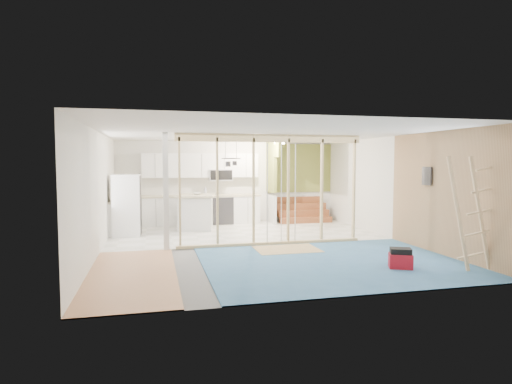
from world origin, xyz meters
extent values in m
cube|color=slate|center=(0.00, 0.00, 0.00)|extent=(7.00, 8.00, 0.01)
cube|color=silver|center=(0.00, 0.00, 2.60)|extent=(7.00, 8.00, 0.01)
cube|color=silver|center=(0.00, 4.00, 1.30)|extent=(7.00, 0.01, 2.60)
cube|color=silver|center=(0.00, -4.00, 1.30)|extent=(7.00, 0.01, 2.60)
cube|color=silver|center=(-3.50, 0.00, 1.30)|extent=(0.01, 8.00, 2.60)
cube|color=silver|center=(3.50, 0.00, 1.30)|extent=(0.01, 8.00, 2.60)
cube|color=white|center=(0.00, 2.00, 0.01)|extent=(7.00, 4.00, 0.02)
cube|color=teal|center=(1.00, -2.00, 0.01)|extent=(5.00, 4.00, 0.02)
cube|color=tan|center=(-2.75, -2.00, 0.01)|extent=(1.50, 4.00, 0.02)
cube|color=tan|center=(0.50, -0.60, 0.02)|extent=(1.40, 1.00, 0.01)
cube|color=#DFC488|center=(0.30, 0.00, 2.50)|extent=(4.40, 0.09, 0.18)
cube|color=#DFC488|center=(0.30, 0.00, 0.05)|extent=(4.40, 0.09, 0.06)
cube|color=silver|center=(-2.10, 0.00, 1.30)|extent=(0.12, 0.14, 2.60)
cube|color=#DFC488|center=(-1.80, 0.00, 1.30)|extent=(0.04, 0.09, 2.40)
cube|color=#DFC488|center=(-0.96, 0.00, 1.30)|extent=(0.04, 0.09, 2.40)
cube|color=#DFC488|center=(-0.12, 0.00, 1.30)|extent=(0.04, 0.09, 2.40)
cube|color=#DFC488|center=(0.72, 0.00, 1.30)|extent=(0.04, 0.09, 2.40)
cube|color=#DFC488|center=(1.56, 0.00, 1.30)|extent=(0.04, 0.09, 2.40)
cube|color=#DFC488|center=(2.40, 0.00, 1.30)|extent=(0.04, 0.09, 2.40)
cylinder|color=silver|center=(0.20, -0.03, 1.22)|extent=(0.02, 0.02, 2.35)
cylinder|color=silver|center=(0.90, 0.02, 1.22)|extent=(0.02, 0.02, 2.35)
cylinder|color=silver|center=(0.55, 0.00, 1.22)|extent=(0.02, 0.02, 2.35)
cube|color=white|center=(-0.90, 3.70, 0.44)|extent=(3.60, 0.60, 0.88)
cube|color=#BFB295|center=(-0.90, 3.70, 0.91)|extent=(3.66, 0.64, 0.05)
cube|color=white|center=(-3.20, 2.60, 0.44)|extent=(0.60, 1.60, 0.88)
cube|color=#BFB295|center=(-3.20, 2.60, 0.91)|extent=(0.64, 1.64, 0.05)
cube|color=white|center=(-0.90, 3.82, 1.85)|extent=(3.60, 0.34, 0.75)
cube|color=silver|center=(-0.30, 3.78, 1.55)|extent=(0.72, 0.38, 0.36)
cube|color=black|center=(-0.30, 3.59, 1.55)|extent=(0.68, 0.02, 0.30)
cube|color=olive|center=(1.30, 3.55, 1.80)|extent=(0.10, 0.90, 1.60)
cube|color=silver|center=(1.30, 3.55, 0.45)|extent=(0.10, 0.90, 0.90)
cube|color=olive|center=(1.30, 2.85, 2.35)|extent=(0.10, 0.50, 0.50)
cube|color=olive|center=(2.40, 3.97, 1.75)|extent=(2.20, 0.04, 1.60)
cube|color=silver|center=(2.40, 3.97, 0.45)|extent=(2.20, 0.04, 0.90)
cube|color=#9A522C|center=(2.35, 3.20, 0.10)|extent=(1.70, 0.26, 0.20)
cube|color=#9A522C|center=(2.35, 3.46, 0.30)|extent=(1.70, 0.26, 0.20)
cube|color=#9A522C|center=(2.35, 3.72, 0.50)|extent=(1.70, 0.26, 0.20)
cube|color=#9A522C|center=(2.35, 3.98, 0.70)|extent=(1.70, 0.26, 0.20)
torus|color=black|center=(-0.30, 1.90, 2.05)|extent=(0.52, 0.52, 0.02)
cylinder|color=black|center=(-0.45, 1.90, 2.30)|extent=(0.01, 0.01, 0.50)
cylinder|color=black|center=(-0.15, 1.90, 2.30)|extent=(0.01, 0.01, 0.50)
cylinder|color=#36353A|center=(-0.40, 1.80, 1.90)|extent=(0.14, 0.14, 0.14)
cylinder|color=#36353A|center=(-0.18, 2.00, 1.92)|extent=(0.12, 0.12, 0.12)
cube|color=tan|center=(3.48, -2.00, 1.30)|extent=(0.02, 4.00, 2.60)
cube|color=#36353A|center=(3.43, -1.40, 1.65)|extent=(0.04, 0.30, 0.40)
cylinder|color=#FFEABF|center=(1.40, 3.00, 2.54)|extent=(0.32, 0.32, 0.08)
cube|color=white|center=(-3.05, 2.06, 0.81)|extent=(0.73, 0.70, 1.63)
cube|color=#36353A|center=(-2.71, 2.06, 0.81)|extent=(0.04, 0.65, 1.59)
cube|color=silver|center=(-1.19, 2.70, 0.47)|extent=(1.09, 1.09, 0.94)
cube|color=#BFB295|center=(-1.19, 2.70, 0.99)|extent=(1.21, 1.21, 0.05)
imported|color=silver|center=(-1.15, 2.67, 1.05)|extent=(0.26, 0.26, 0.06)
imported|color=#A9ABBC|center=(-0.80, 3.64, 1.07)|extent=(0.12, 0.12, 0.28)
imported|color=silver|center=(0.70, 3.73, 1.02)|extent=(0.10, 0.10, 0.19)
cube|color=maroon|center=(2.00, -2.70, 0.14)|extent=(0.49, 0.44, 0.28)
cube|color=black|center=(2.00, -2.70, 0.33)|extent=(0.44, 0.39, 0.10)
cube|color=beige|center=(2.84, -3.14, 1.04)|extent=(0.49, 0.12, 2.04)
cube|color=beige|center=(3.29, -3.14, 1.04)|extent=(0.49, 0.12, 2.04)
cube|color=beige|center=(3.12, -3.14, 0.28)|extent=(0.49, 0.12, 0.14)
cube|color=beige|center=(3.21, -3.14, 0.67)|extent=(0.49, 0.12, 0.14)
cube|color=beige|center=(3.29, -3.14, 1.07)|extent=(0.49, 0.12, 0.14)
cube|color=beige|center=(3.37, -3.14, 1.46)|extent=(0.49, 0.12, 0.14)
cube|color=beige|center=(3.45, -3.14, 1.85)|extent=(0.49, 0.12, 0.14)
camera|label=1|loc=(-2.37, -9.56, 1.95)|focal=30.00mm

